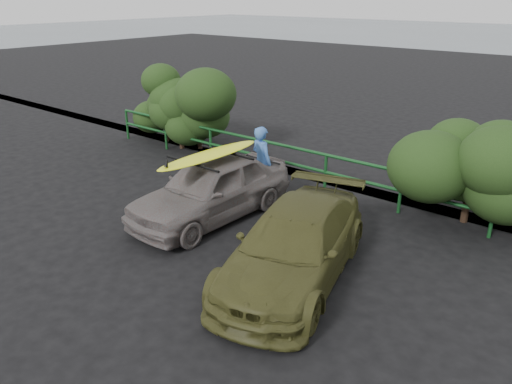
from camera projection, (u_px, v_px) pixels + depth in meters
ground at (144, 255)px, 9.72m from camera, size 80.00×80.00×0.00m
guardrail at (293, 165)px, 13.12m from camera, size 14.00×0.08×1.04m
shrub_left at (178, 111)px, 15.96m from camera, size 3.20×2.40×2.46m
shrub_right at (505, 181)px, 10.34m from camera, size 3.20×2.40×2.23m
sedan at (211, 189)px, 11.08m from camera, size 1.75×4.12×1.39m
olive_vehicle at (294, 246)px, 8.71m from camera, size 2.89×4.71×1.27m
man at (262, 162)px, 12.18m from camera, size 0.74×0.58×1.79m
roof_rack at (210, 158)px, 10.81m from camera, size 1.61×1.15×0.05m
surfboard at (210, 155)px, 10.78m from camera, size 0.68×2.90×0.09m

